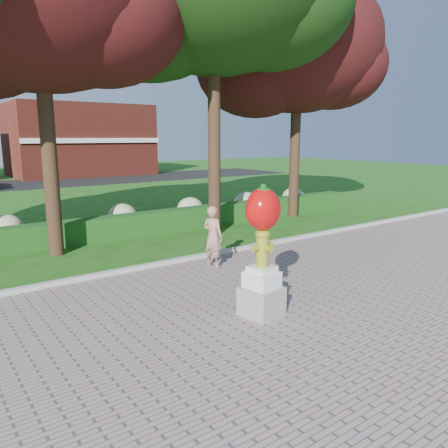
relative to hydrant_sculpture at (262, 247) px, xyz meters
The scene contains 10 objects.
ground 1.86m from the hydrant_sculpture, 88.78° to the left, with size 100.00×100.00×0.00m, color #1F4E13.
walkway 3.13m from the hydrant_sculpture, 89.48° to the right, with size 40.00×14.00×0.04m, color gray.
curb 4.41m from the hydrant_sculpture, 89.65° to the left, with size 40.00×0.18×0.15m, color #ADADA5.
lawn_hedge 8.26m from the hydrant_sculpture, 89.82° to the left, with size 24.00×0.70×0.80m, color #134314.
hydrangea_row 9.26m from the hydrant_sculpture, 86.29° to the left, with size 20.10×1.10×0.99m.
street 29.23m from the hydrant_sculpture, 89.95° to the left, with size 50.00×8.00×0.02m, color black.
building_right 36.15m from the hydrant_sculpture, 77.16° to the left, with size 12.00×8.00×6.40m, color maroon.
tree_far_right 12.74m from the hydrant_sculpture, 42.70° to the left, with size 7.88×6.72×10.21m.
hydrant_sculpture is the anchor object (origin of this frame).
woman 3.47m from the hydrant_sculpture, 71.69° to the left, with size 0.61×0.40×1.68m, color #A7765F.
Camera 1 is at (-5.43, -7.37, 3.52)m, focal length 35.00 mm.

